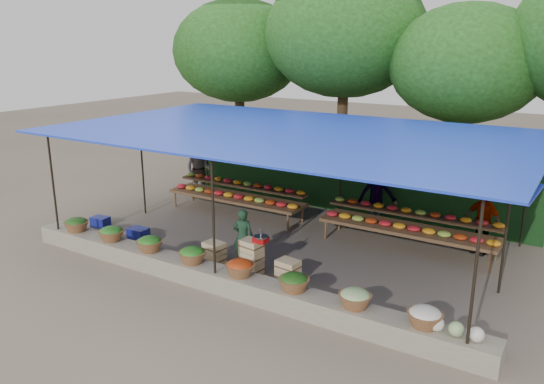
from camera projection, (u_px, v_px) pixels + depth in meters
The scene contains 16 objects.
ground at pixel (289, 245), 12.92m from camera, with size 60.00×60.00×0.00m, color #665C4B.
stone_curb at pixel (220, 279), 10.62m from camera, with size 10.60×0.55×0.40m, color #6E6958.
stall_canopy at pixel (291, 137), 12.24m from camera, with size 10.80×6.60×2.82m.
produce_baskets at pixel (215, 261), 10.57m from camera, with size 8.98×0.58×0.34m.
netting_backdrop at pixel (344, 170), 15.15m from camera, with size 10.60×0.06×2.50m, color #164019.
tree_row at pixel (403, 44), 16.35m from camera, with size 16.51×5.50×7.12m.
fruit_table_left at pixel (237, 194), 15.12m from camera, with size 4.21×0.95×0.93m.
fruit_table_right at pixel (409, 224), 12.59m from camera, with size 4.21×0.95×0.93m.
crate_counter at pixel (250, 260), 11.28m from camera, with size 2.39×0.40×0.77m.
weighing_scale at pixel (261, 239), 11.00m from camera, with size 0.30×0.30×0.32m.
vendor_seated at pixel (243, 237), 11.71m from camera, with size 0.46×0.31×1.28m, color #193923.
customer_left at pixel (199, 170), 16.80m from camera, with size 0.85×0.66×1.75m, color slate.
customer_mid at pixel (377, 194), 14.17m from camera, with size 1.11×0.64×1.71m, color slate.
customer_right at pixel (482, 221), 12.26m from camera, with size 0.92×0.38×1.57m, color slate.
blue_crate_front at pixel (138, 234), 13.29m from camera, with size 0.49×0.35×0.29m, color navy.
blue_crate_back at pixel (100, 222), 14.20m from camera, with size 0.45×0.33×0.27m, color navy.
Camera 1 is at (6.02, -10.47, 4.80)m, focal length 35.00 mm.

